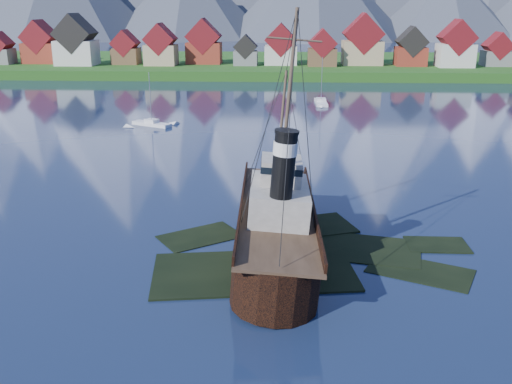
{
  "coord_description": "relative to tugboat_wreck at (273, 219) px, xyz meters",
  "views": [
    {
      "loc": [
        -0.49,
        -48.28,
        22.95
      ],
      "look_at": [
        -3.21,
        6.0,
        5.0
      ],
      "focal_mm": 40.0,
      "sensor_mm": 36.0,
      "label": 1
    }
  ],
  "objects": [
    {
      "name": "shore_bank",
      "position": [
        1.39,
        166.36,
        -3.02
      ],
      "size": [
        600.0,
        80.0,
        3.2
      ],
      "primitive_type": "cube",
      "color": "#184B15",
      "rests_on": "ground"
    },
    {
      "name": "tugboat_wreck",
      "position": [
        0.0,
        0.0,
        0.0
      ],
      "size": [
        7.04,
        30.34,
        24.05
      ],
      "rotation": [
        0.0,
        0.08,
        0.03
      ],
      "color": "black",
      "rests_on": "ground"
    },
    {
      "name": "sailboat_c",
      "position": [
        -25.35,
        58.45,
        -2.77
      ],
      "size": [
        8.51,
        5.82,
        10.95
      ],
      "rotation": [
        0.0,
        0.0,
        1.09
      ],
      "color": "silver",
      "rests_on": "ground"
    },
    {
      "name": "ground",
      "position": [
        1.39,
        -3.64,
        -3.02
      ],
      "size": [
        1400.0,
        1400.0,
        0.0
      ],
      "primitive_type": "plane",
      "color": "#16223E",
      "rests_on": "ground"
    },
    {
      "name": "sailboat_e",
      "position": [
        9.73,
        86.29,
        -2.77
      ],
      "size": [
        2.84,
        10.08,
        11.6
      ],
      "rotation": [
        0.0,
        0.0,
        0.03
      ],
      "color": "silver",
      "rests_on": "ground"
    },
    {
      "name": "seawall",
      "position": [
        1.39,
        128.36,
        -3.02
      ],
      "size": [
        600.0,
        2.5,
        2.0
      ],
      "primitive_type": "cube",
      "color": "#3F3D38",
      "rests_on": "ground"
    },
    {
      "name": "shoal",
      "position": [
        3.16,
        -1.49,
        -3.37
      ],
      "size": [
        31.71,
        21.24,
        1.14
      ],
      "color": "black",
      "rests_on": "ground"
    },
    {
      "name": "town",
      "position": [
        -31.73,
        148.54,
        5.97
      ],
      "size": [
        250.96,
        16.69,
        17.3
      ],
      "color": "maroon",
      "rests_on": "ground"
    }
  ]
}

